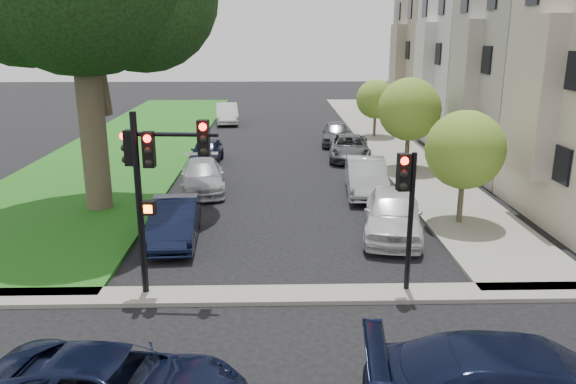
{
  "coord_description": "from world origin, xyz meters",
  "views": [
    {
      "loc": [
        -0.42,
        -11.32,
        6.63
      ],
      "look_at": [
        0.0,
        5.0,
        2.0
      ],
      "focal_mm": 35.0,
      "sensor_mm": 36.0,
      "label": 1
    }
  ],
  "objects_px": {
    "car_parked_5": "(174,221)",
    "car_parked_6": "(202,176)",
    "small_tree_a": "(465,150)",
    "car_parked_1": "(366,177)",
    "traffic_signal_secondary": "(407,197)",
    "traffic_signal_main": "(153,172)",
    "car_parked_7": "(207,151)",
    "small_tree_b": "(409,109)",
    "car_parked_0": "(393,213)",
    "car_parked_9": "(227,114)",
    "car_parked_2": "(349,147)",
    "car_parked_3": "(336,133)",
    "small_tree_c": "(376,99)"
  },
  "relations": [
    {
      "from": "car_parked_0",
      "to": "car_parked_9",
      "type": "xyz_separation_m",
      "value": [
        -7.54,
        24.89,
        -0.05
      ]
    },
    {
      "from": "small_tree_a",
      "to": "car_parked_0",
      "type": "height_order",
      "value": "small_tree_a"
    },
    {
      "from": "car_parked_1",
      "to": "car_parked_2",
      "type": "xyz_separation_m",
      "value": [
        0.2,
        6.9,
        -0.11
      ]
    },
    {
      "from": "traffic_signal_secondary",
      "to": "car_parked_2",
      "type": "relative_size",
      "value": 0.81
    },
    {
      "from": "small_tree_a",
      "to": "car_parked_1",
      "type": "relative_size",
      "value": 0.9
    },
    {
      "from": "small_tree_c",
      "to": "car_parked_3",
      "type": "relative_size",
      "value": 0.92
    },
    {
      "from": "small_tree_b",
      "to": "car_parked_3",
      "type": "xyz_separation_m",
      "value": [
        -2.77,
        6.97,
        -2.35
      ]
    },
    {
      "from": "small_tree_b",
      "to": "car_parked_9",
      "type": "distance_m",
      "value": 18.73
    },
    {
      "from": "car_parked_0",
      "to": "car_parked_1",
      "type": "xyz_separation_m",
      "value": [
        -0.08,
        5.15,
        -0.05
      ]
    },
    {
      "from": "traffic_signal_secondary",
      "to": "car_parked_9",
      "type": "distance_m",
      "value": 30.1
    },
    {
      "from": "traffic_signal_main",
      "to": "car_parked_1",
      "type": "xyz_separation_m",
      "value": [
        6.91,
        9.46,
        -2.57
      ]
    },
    {
      "from": "small_tree_a",
      "to": "car_parked_7",
      "type": "height_order",
      "value": "small_tree_a"
    },
    {
      "from": "small_tree_a",
      "to": "small_tree_b",
      "type": "xyz_separation_m",
      "value": [
        0.0,
        8.29,
        0.32
      ]
    },
    {
      "from": "traffic_signal_main",
      "to": "traffic_signal_secondary",
      "type": "distance_m",
      "value": 6.39
    },
    {
      "from": "car_parked_5",
      "to": "car_parked_6",
      "type": "distance_m",
      "value": 6.17
    },
    {
      "from": "small_tree_a",
      "to": "car_parked_5",
      "type": "distance_m",
      "value": 10.2
    },
    {
      "from": "small_tree_a",
      "to": "car_parked_7",
      "type": "bearing_deg",
      "value": 134.75
    },
    {
      "from": "small_tree_b",
      "to": "car_parked_3",
      "type": "bearing_deg",
      "value": 111.68
    },
    {
      "from": "car_parked_3",
      "to": "car_parked_9",
      "type": "bearing_deg",
      "value": 137.5
    },
    {
      "from": "car_parked_2",
      "to": "car_parked_6",
      "type": "distance_m",
      "value": 9.52
    },
    {
      "from": "car_parked_5",
      "to": "car_parked_3",
      "type": "bearing_deg",
      "value": 63.3
    },
    {
      "from": "small_tree_c",
      "to": "car_parked_1",
      "type": "distance_m",
      "value": 13.76
    },
    {
      "from": "car_parked_2",
      "to": "car_parked_9",
      "type": "height_order",
      "value": "car_parked_9"
    },
    {
      "from": "traffic_signal_secondary",
      "to": "car_parked_1",
      "type": "distance_m",
      "value": 9.7
    },
    {
      "from": "car_parked_3",
      "to": "car_parked_5",
      "type": "xyz_separation_m",
      "value": [
        -7.13,
        -16.64,
        -0.01
      ]
    },
    {
      "from": "car_parked_2",
      "to": "car_parked_5",
      "type": "relative_size",
      "value": 1.1
    },
    {
      "from": "car_parked_1",
      "to": "car_parked_6",
      "type": "relative_size",
      "value": 1.02
    },
    {
      "from": "traffic_signal_main",
      "to": "car_parked_2",
      "type": "relative_size",
      "value": 1.04
    },
    {
      "from": "small_tree_b",
      "to": "car_parked_7",
      "type": "xyz_separation_m",
      "value": [
        -10.17,
        1.98,
        -2.42
      ]
    },
    {
      "from": "car_parked_5",
      "to": "car_parked_7",
      "type": "xyz_separation_m",
      "value": [
        -0.27,
        11.64,
        -0.06
      ]
    },
    {
      "from": "car_parked_6",
      "to": "car_parked_3",
      "type": "bearing_deg",
      "value": 48.83
    },
    {
      "from": "traffic_signal_secondary",
      "to": "car_parked_6",
      "type": "distance_m",
      "value": 12.23
    },
    {
      "from": "car_parked_3",
      "to": "small_tree_b",
      "type": "bearing_deg",
      "value": -61.55
    },
    {
      "from": "car_parked_1",
      "to": "car_parked_9",
      "type": "distance_m",
      "value": 21.1
    },
    {
      "from": "car_parked_1",
      "to": "car_parked_5",
      "type": "height_order",
      "value": "car_parked_1"
    },
    {
      "from": "small_tree_a",
      "to": "car_parked_2",
      "type": "bearing_deg",
      "value": 102.86
    },
    {
      "from": "traffic_signal_main",
      "to": "car_parked_0",
      "type": "relative_size",
      "value": 1.03
    },
    {
      "from": "small_tree_c",
      "to": "small_tree_a",
      "type": "bearing_deg",
      "value": -90.0
    },
    {
      "from": "car_parked_6",
      "to": "car_parked_7",
      "type": "relative_size",
      "value": 1.21
    },
    {
      "from": "small_tree_b",
      "to": "small_tree_c",
      "type": "distance_m",
      "value": 9.21
    },
    {
      "from": "car_parked_5",
      "to": "car_parked_6",
      "type": "xyz_separation_m",
      "value": [
        0.17,
        6.17,
        -0.04
      ]
    },
    {
      "from": "car_parked_7",
      "to": "small_tree_a",
      "type": "bearing_deg",
      "value": -42.77
    },
    {
      "from": "small_tree_b",
      "to": "car_parked_1",
      "type": "xyz_separation_m",
      "value": [
        -2.71,
        -4.18,
        -2.31
      ]
    },
    {
      "from": "car_parked_3",
      "to": "car_parked_5",
      "type": "relative_size",
      "value": 0.98
    },
    {
      "from": "small_tree_a",
      "to": "car_parked_9",
      "type": "xyz_separation_m",
      "value": [
        -10.17,
        23.85,
        -1.99
      ]
    },
    {
      "from": "car_parked_2",
      "to": "car_parked_7",
      "type": "relative_size",
      "value": 1.25
    },
    {
      "from": "car_parked_7",
      "to": "small_tree_b",
      "type": "bearing_deg",
      "value": -8.51
    },
    {
      "from": "traffic_signal_secondary",
      "to": "traffic_signal_main",
      "type": "bearing_deg",
      "value": 179.65
    },
    {
      "from": "car_parked_1",
      "to": "car_parked_6",
      "type": "height_order",
      "value": "car_parked_1"
    },
    {
      "from": "small_tree_a",
      "to": "small_tree_b",
      "type": "bearing_deg",
      "value": 90.0
    }
  ]
}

